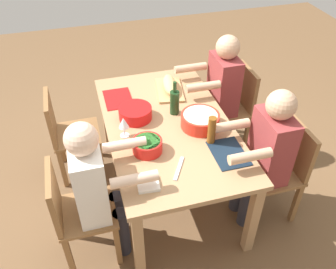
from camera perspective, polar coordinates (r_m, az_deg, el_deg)
The scene contains 21 objects.
ground_plane at distance 3.32m, azimuth 0.00°, elevation -8.45°, with size 8.00×8.00×0.00m, color brown.
dining_table at distance 2.87m, azimuth 0.00°, elevation 0.39°, with size 1.64×0.96×0.74m.
chair_far_left at distance 3.55m, azimuth 10.56°, elevation 4.81°, with size 0.40×0.40×0.85m.
diner_far_left at distance 3.37m, azimuth 8.13°, elevation 7.39°, with size 0.41×0.53×1.20m.
chair_near_right at distance 2.61m, azimuth -14.72°, elevation -11.61°, with size 0.40×0.40×0.85m.
diner_near_right at distance 2.44m, azimuth -11.26°, elevation -7.70°, with size 0.41×0.53×1.20m.
chair_far_right at distance 2.96m, azimuth 17.65°, elevation -4.88°, with size 0.40×0.40×0.85m.
diner_far_right at distance 2.73m, azimuth 15.23°, elevation -2.45°, with size 0.41×0.53×1.20m.
chair_near_left at distance 3.27m, azimuth -15.85°, elevation 0.44°, with size 0.40×0.40×0.85m.
serving_bowl_greens at distance 2.54m, azimuth -3.31°, elevation -1.69°, with size 0.21×0.21×0.10m.
serving_bowl_salad at distance 2.85m, azimuth -5.23°, elevation 3.54°, with size 0.26×0.26×0.10m.
serving_bowl_pasta at distance 2.76m, azimuth 5.13°, elevation 2.37°, with size 0.30×0.30×0.11m.
cutting_board at distance 3.20m, azimuth 0.24°, elevation 7.10°, with size 0.40×0.22×0.02m, color tan.
bread_loaf at distance 3.18m, azimuth 0.25°, elevation 7.94°, with size 0.32×0.11×0.09m, color tan.
wine_bottle at distance 2.87m, azimuth 1.05°, elevation 5.22°, with size 0.08×0.08×0.29m.
beer_bottle at distance 2.59m, azimuth 6.95°, elevation 0.66°, with size 0.06×0.06×0.22m, color brown.
wine_glass at distance 2.65m, azimuth -7.07°, elevation 1.75°, with size 0.08×0.08×0.17m.
placemat_far_right at distance 2.58m, azimuth 9.59°, elevation -2.93°, with size 0.32×0.23×0.01m, color #142333.
placemat_near_left at distance 3.13m, azimuth -7.93°, elevation 5.67°, with size 0.32×0.23×0.01m, color maroon.
carving_knife at distance 2.43m, azimuth 1.73°, elevation -5.39°, with size 0.23×0.02×0.01m, color silver.
napkin_stack at distance 2.33m, azimuth -3.19°, elevation -7.82°, with size 0.14×0.14×0.02m, color white.
Camera 1 is at (2.15, -0.60, 2.45)m, focal length 38.34 mm.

